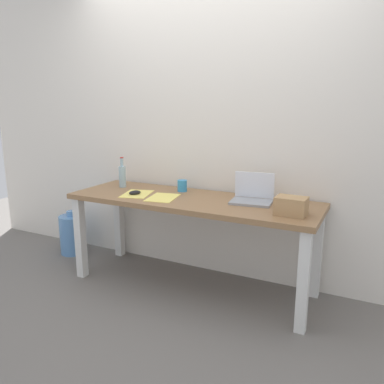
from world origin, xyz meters
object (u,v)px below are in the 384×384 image
Objects in this scene: desk at (192,210)px; water_cooler_jug at (72,234)px; laptop_right at (252,196)px; beer_bottle at (122,176)px; coffee_mug at (182,186)px; computer_mouse at (135,193)px; cardboard_box at (291,206)px.

desk is 4.55× the size of water_cooler_jug.
beer_bottle is at bearing 179.91° from laptop_right.
beer_bottle is 0.56m from coffee_mug.
water_cooler_jug is (-1.38, 0.10, -0.44)m from desk.
computer_mouse reaches higher than water_cooler_jug.
beer_bottle is 0.61× the size of water_cooler_jug.
beer_bottle is 2.65× the size of computer_mouse.
cardboard_box reaches higher than computer_mouse.
desk is at bearing 41.05° from computer_mouse.
laptop_right is at bearing 11.71° from desk.
desk is 7.43× the size of beer_bottle.
laptop_right is 0.95m from computer_mouse.
coffee_mug reaches higher than water_cooler_jug.
beer_bottle reaches higher than water_cooler_jug.
coffee_mug is at bearing 172.31° from laptop_right.
desk reaches higher than water_cooler_jug.
water_cooler_jug is (-0.64, 0.00, -0.64)m from beer_bottle.
laptop_right reaches higher than water_cooler_jug.
cardboard_box is (1.52, -0.21, -0.04)m from beer_bottle.
cardboard_box is 0.46× the size of water_cooler_jug.
coffee_mug is (-0.18, 0.18, 0.14)m from desk.
coffee_mug is 1.34m from water_cooler_jug.
laptop_right is at bearing -0.09° from beer_bottle.
cardboard_box is at bearing -16.90° from coffee_mug.
computer_mouse reaches higher than desk.
beer_bottle is at bearing 172.52° from desk.
desk is 20.75× the size of coffee_mug.
computer_mouse is 0.23× the size of water_cooler_jug.
laptop_right reaches higher than computer_mouse.
cardboard_box reaches higher than coffee_mug.
desk is 6.12× the size of laptop_right.
cardboard_box is (1.26, -0.02, 0.04)m from computer_mouse.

